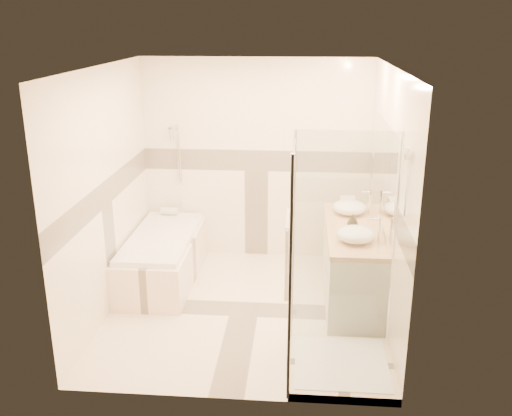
# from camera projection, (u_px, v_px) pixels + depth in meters

# --- Properties ---
(room) EXTENTS (2.82, 3.02, 2.52)m
(room) POSITION_uv_depth(u_px,v_px,m) (250.00, 196.00, 5.64)
(room) COLOR #F5DEC3
(room) RESTS_ON ground
(bathtub) EXTENTS (0.75, 1.70, 0.56)m
(bathtub) POSITION_uv_depth(u_px,v_px,m) (163.00, 255.00, 6.63)
(bathtub) COLOR #FAE3C8
(bathtub) RESTS_ON ground
(vanity) EXTENTS (0.58, 1.62, 0.85)m
(vanity) POSITION_uv_depth(u_px,v_px,m) (352.00, 264.00, 6.09)
(vanity) COLOR white
(vanity) RESTS_ON ground
(shower_enclosure) EXTENTS (0.96, 0.93, 2.04)m
(shower_enclosure) POSITION_uv_depth(u_px,v_px,m) (329.00, 315.00, 4.89)
(shower_enclosure) COLOR #FAE3C8
(shower_enclosure) RESTS_ON ground
(vessel_sink_near) EXTENTS (0.38, 0.38, 0.15)m
(vessel_sink_near) POSITION_uv_depth(u_px,v_px,m) (349.00, 207.00, 6.35)
(vessel_sink_near) COLOR white
(vessel_sink_near) RESTS_ON vanity
(vessel_sink_far) EXTENTS (0.38, 0.38, 0.15)m
(vessel_sink_far) POSITION_uv_depth(u_px,v_px,m) (356.00, 234.00, 5.55)
(vessel_sink_far) COLOR white
(vessel_sink_far) RESTS_ON vanity
(faucet_near) EXTENTS (0.11, 0.03, 0.28)m
(faucet_near) POSITION_uv_depth(u_px,v_px,m) (369.00, 201.00, 6.30)
(faucet_near) COLOR silver
(faucet_near) RESTS_ON vanity
(faucet_far) EXTENTS (0.11, 0.03, 0.26)m
(faucet_far) POSITION_uv_depth(u_px,v_px,m) (379.00, 228.00, 5.51)
(faucet_far) COLOR silver
(faucet_far) RESTS_ON vanity
(amenity_bottle_a) EXTENTS (0.08, 0.08, 0.17)m
(amenity_bottle_a) POSITION_uv_depth(u_px,v_px,m) (353.00, 222.00, 5.85)
(amenity_bottle_a) COLOR black
(amenity_bottle_a) RESTS_ON vanity
(amenity_bottle_b) EXTENTS (0.14, 0.14, 0.14)m
(amenity_bottle_b) POSITION_uv_depth(u_px,v_px,m) (353.00, 222.00, 5.91)
(amenity_bottle_b) COLOR black
(amenity_bottle_b) RESTS_ON vanity
(folded_towels) EXTENTS (0.19, 0.29, 0.09)m
(folded_towels) POSITION_uv_depth(u_px,v_px,m) (348.00, 203.00, 6.61)
(folded_towels) COLOR white
(folded_towels) RESTS_ON vanity
(rolled_towel) EXTENTS (0.21, 0.10, 0.10)m
(rolled_towel) POSITION_uv_depth(u_px,v_px,m) (169.00, 211.00, 7.21)
(rolled_towel) COLOR white
(rolled_towel) RESTS_ON bathtub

